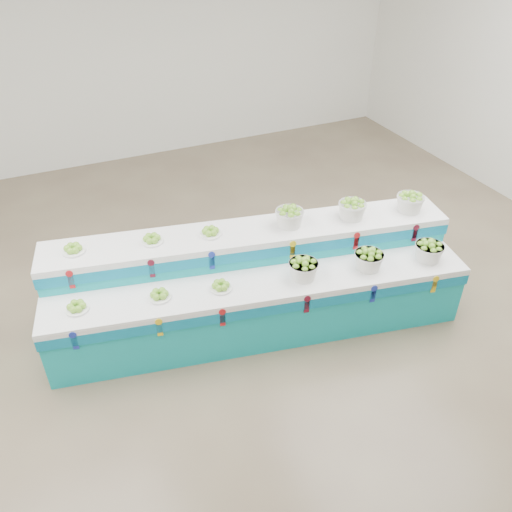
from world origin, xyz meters
name	(u,v)px	position (x,y,z in m)	size (l,w,h in m)	color
ground	(242,328)	(0.00, 0.00, 0.00)	(10.00, 10.00, 0.00)	brown
back_wall	(119,41)	(0.00, 5.00, 2.00)	(10.00, 10.00, 0.00)	silver
display_stand	(256,283)	(0.20, 0.07, 0.51)	(4.39, 1.13, 1.02)	#13A5AD
plate_lower_left	(76,306)	(-1.62, 0.15, 0.77)	(0.23, 0.23, 0.09)	white
plate_lower_mid	(159,294)	(-0.86, 0.00, 0.77)	(0.23, 0.23, 0.09)	white
plate_lower_right	(221,285)	(-0.26, -0.11, 0.77)	(0.23, 0.23, 0.09)	white
basket_lower_left	(303,268)	(0.58, -0.28, 0.83)	(0.31, 0.31, 0.22)	silver
basket_lower_mid	(369,259)	(1.27, -0.41, 0.83)	(0.31, 0.31, 0.22)	silver
basket_lower_right	(429,251)	(1.95, -0.54, 0.83)	(0.31, 0.31, 0.22)	silver
plate_upper_left	(73,248)	(-1.52, 0.68, 1.07)	(0.23, 0.23, 0.09)	white
plate_upper_mid	(152,239)	(-0.76, 0.53, 1.07)	(0.23, 0.23, 0.09)	white
plate_upper_right	(210,231)	(-0.16, 0.42, 1.07)	(0.23, 0.23, 0.09)	white
basket_upper_left	(289,216)	(0.68, 0.26, 1.13)	(0.31, 0.31, 0.22)	silver
basket_upper_mid	(352,209)	(1.38, 0.12, 1.13)	(0.31, 0.31, 0.22)	silver
basket_upper_right	(410,202)	(2.06, -0.01, 1.13)	(0.31, 0.31, 0.22)	silver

